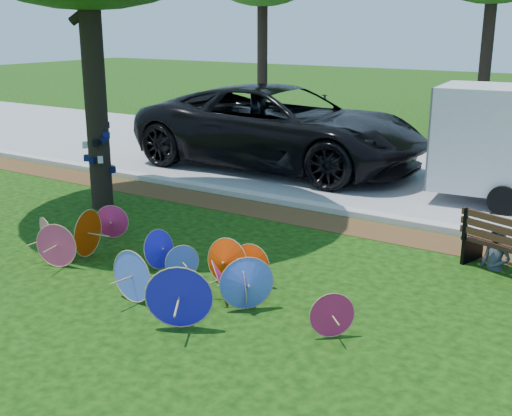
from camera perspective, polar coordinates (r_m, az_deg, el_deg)
The scene contains 7 objects.
ground at distance 9.17m, azimuth -9.53°, elevation -7.89°, with size 90.00×90.00×0.00m, color black.
mulch_strip at distance 12.62m, azimuth 4.25°, elevation -0.89°, with size 90.00×1.00×0.01m, color #472D16.
curb at distance 13.20m, azimuth 5.71°, elevation 0.10°, with size 90.00×0.30×0.12m, color #B7B5AD.
street at distance 16.91m, azimuth 12.18°, elevation 3.21°, with size 90.00×8.00×0.01m, color gray.
parasol_pile at distance 9.42m, azimuth -8.42°, elevation -4.82°, with size 5.63×2.55×0.87m.
black_van at distance 16.84m, azimuth 2.16°, elevation 7.18°, with size 3.53×7.66×2.13m, color black.
person_left at distance 10.50m, azimuth 20.79°, elevation -1.73°, with size 0.48×0.32×1.33m, color #3B4151.
Camera 1 is at (5.73, -6.12, 3.72)m, focal length 45.00 mm.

